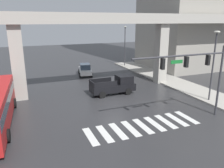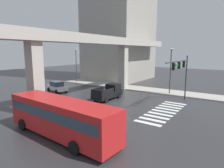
# 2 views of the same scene
# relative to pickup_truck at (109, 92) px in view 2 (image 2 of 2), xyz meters

# --- Properties ---
(ground_plane) EXTENTS (120.00, 120.00, 0.00)m
(ground_plane) POSITION_rel_pickup_truck_xyz_m (-1.22, -2.66, -0.99)
(ground_plane) COLOR #2D2D30
(crosswalk_stripes) EXTENTS (9.35, 2.80, 0.01)m
(crosswalk_stripes) POSITION_rel_pickup_truck_xyz_m (-1.22, -8.54, -0.98)
(crosswalk_stripes) COLOR silver
(crosswalk_stripes) RESTS_ON ground
(elevated_overpass) EXTENTS (48.60, 2.21, 9.03)m
(elevated_overpass) POSITION_rel_pickup_truck_xyz_m (-1.22, 2.27, 6.67)
(elevated_overpass) COLOR #ADA89E
(elevated_overpass) RESTS_ON ground
(sidewalk_east) EXTENTS (4.00, 36.00, 0.15)m
(sidewalk_east) POSITION_rel_pickup_truck_xyz_m (9.36, -0.66, -0.91)
(sidewalk_east) COLOR #ADA89E
(sidewalk_east) RESTS_ON ground
(pickup_truck) EXTENTS (5.11, 2.10, 2.08)m
(pickup_truck) POSITION_rel_pickup_truck_xyz_m (0.00, 0.00, 0.00)
(pickup_truck) COLOR black
(pickup_truck) RESTS_ON ground
(city_bus) EXTENTS (3.25, 10.93, 2.99)m
(city_bus) POSITION_rel_pickup_truck_xyz_m (-12.23, -4.01, 0.73)
(city_bus) COLOR red
(city_bus) RESTS_ON ground
(sedan_white) EXTENTS (2.56, 4.56, 1.72)m
(sedan_white) POSITION_rel_pickup_truck_xyz_m (-0.59, 10.40, -0.14)
(sedan_white) COLOR silver
(sedan_white) RESTS_ON ground
(traffic_signal_mast) EXTENTS (8.69, 0.32, 6.20)m
(traffic_signal_mast) POSITION_rel_pickup_truck_xyz_m (3.29, -9.04, 3.57)
(traffic_signal_mast) COLOR #38383D
(traffic_signal_mast) RESTS_ON ground
(street_lamp_near_corner) EXTENTS (0.44, 0.70, 7.24)m
(street_lamp_near_corner) POSITION_rel_pickup_truck_xyz_m (8.16, -6.09, 3.57)
(street_lamp_near_corner) COLOR #38383D
(street_lamp_near_corner) RESTS_ON ground
(street_lamp_mid_block) EXTENTS (0.44, 0.70, 7.24)m
(street_lamp_mid_block) POSITION_rel_pickup_truck_xyz_m (8.16, 2.20, 3.57)
(street_lamp_mid_block) COLOR #38383D
(street_lamp_mid_block) RESTS_ON ground
(street_lamp_far_north) EXTENTS (0.44, 0.70, 7.24)m
(street_lamp_far_north) POSITION_rel_pickup_truck_xyz_m (8.16, 14.42, 3.57)
(street_lamp_far_north) COLOR #38383D
(street_lamp_far_north) RESTS_ON ground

